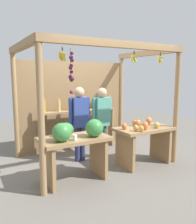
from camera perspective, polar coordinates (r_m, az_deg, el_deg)
name	(u,v)px	position (r m, az deg, el deg)	size (l,w,h in m)	color
ground_plane	(94,159)	(5.20, -1.09, -11.50)	(12.00, 12.00, 0.00)	slate
market_stall	(84,94)	(5.28, -3.48, 4.37)	(2.93, 2.06, 2.39)	#99754C
fruit_counter_left	(75,141)	(4.00, -5.65, -7.14)	(1.18, 0.67, 1.07)	#99754C
fruit_counter_right	(143,137)	(4.87, 11.07, -5.93)	(1.18, 0.64, 0.93)	#99754C
bottle_shelf_unit	(79,118)	(5.63, -4.57, -1.52)	(1.88, 0.22, 1.34)	#99754C
vendor_man	(80,117)	(4.90, -4.54, -1.33)	(0.48, 0.21, 1.58)	navy
vendor_woman	(102,117)	(5.07, 0.97, -1.13)	(0.48, 0.21, 1.56)	#335360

